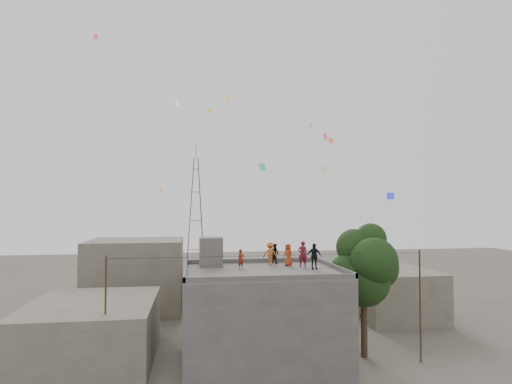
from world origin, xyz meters
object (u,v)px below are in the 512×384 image
(tree, at_px, (365,267))
(stair_head_box, at_px, (211,252))
(person_dark_adult, at_px, (314,256))
(transmission_tower, at_px, (196,214))
(person_red_adult, at_px, (303,254))

(tree, bearing_deg, stair_head_box, 169.26)
(stair_head_box, relative_size, person_dark_adult, 1.15)
(transmission_tower, height_order, person_red_adult, transmission_tower)
(person_red_adult, relative_size, person_dark_adult, 1.03)
(stair_head_box, xyz_separation_m, tree, (10.57, -2.00, -1.00))
(transmission_tower, distance_m, person_dark_adult, 40.74)
(stair_head_box, relative_size, person_red_adult, 1.12)
(transmission_tower, xyz_separation_m, person_dark_adult, (7.53, -39.98, -2.10))
(stair_head_box, xyz_separation_m, person_red_adult, (6.24, -1.45, -0.11))
(person_dark_adult, bearing_deg, transmission_tower, 102.61)
(person_dark_adult, bearing_deg, person_red_adult, 115.29)
(tree, distance_m, person_dark_adult, 3.97)
(tree, xyz_separation_m, transmission_tower, (-11.37, 39.40, 2.97))
(transmission_tower, bearing_deg, person_red_adult, -79.72)
(person_red_adult, xyz_separation_m, person_dark_adult, (0.49, -1.13, -0.03))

